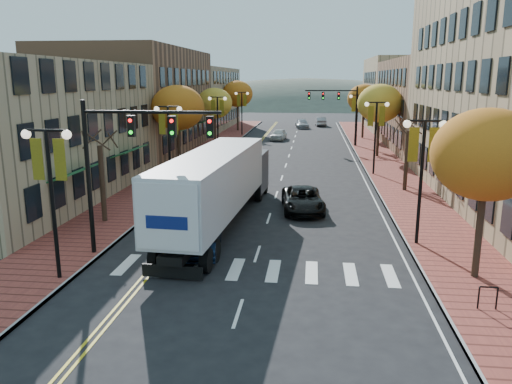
% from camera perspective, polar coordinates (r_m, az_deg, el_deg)
% --- Properties ---
extents(ground, '(200.00, 200.00, 0.00)m').
position_cam_1_polar(ground, '(19.46, -1.18, -11.07)').
color(ground, black).
rests_on(ground, ground).
extents(sidewalk_left, '(4.00, 85.00, 0.15)m').
position_cam_1_polar(sidewalk_left, '(51.99, -6.27, 4.14)').
color(sidewalk_left, brown).
rests_on(sidewalk_left, ground).
extents(sidewalk_right, '(4.00, 85.00, 0.15)m').
position_cam_1_polar(sidewalk_right, '(51.16, 13.85, 3.70)').
color(sidewalk_right, brown).
rests_on(sidewalk_right, ground).
extents(building_left_near, '(12.00, 22.00, 9.00)m').
position_cam_1_polar(building_left_near, '(36.41, -25.91, 6.24)').
color(building_left_near, '#9E8966').
rests_on(building_left_near, ground).
extents(building_left_mid, '(12.00, 24.00, 11.00)m').
position_cam_1_polar(building_left_mid, '(57.07, -13.61, 10.11)').
color(building_left_mid, brown).
rests_on(building_left_mid, ground).
extents(building_left_far, '(12.00, 26.00, 9.50)m').
position_cam_1_polar(building_left_far, '(81.04, -7.50, 10.54)').
color(building_left_far, '#9E8966').
rests_on(building_left_far, ground).
extents(building_right_mid, '(15.00, 24.00, 10.00)m').
position_cam_1_polar(building_right_mid, '(61.83, 21.87, 9.28)').
color(building_right_mid, brown).
rests_on(building_right_mid, ground).
extents(building_right_far, '(15.00, 20.00, 11.00)m').
position_cam_1_polar(building_right_far, '(83.23, 17.95, 10.61)').
color(building_right_far, '#9E8966').
rests_on(building_right_far, ground).
extents(tree_left_a, '(0.28, 0.28, 4.20)m').
position_cam_1_polar(tree_left_a, '(28.60, -17.15, 0.91)').
color(tree_left_a, '#382619').
rests_on(tree_left_a, sidewalk_left).
extents(tree_left_b, '(4.48, 4.48, 7.21)m').
position_cam_1_polar(tree_left_b, '(43.22, -8.94, 9.47)').
color(tree_left_b, '#382619').
rests_on(tree_left_b, sidewalk_left).
extents(tree_left_c, '(4.16, 4.16, 6.69)m').
position_cam_1_polar(tree_left_c, '(58.81, -4.78, 10.06)').
color(tree_left_c, '#382619').
rests_on(tree_left_c, sidewalk_left).
extents(tree_left_d, '(4.61, 4.61, 7.42)m').
position_cam_1_polar(tree_left_d, '(76.51, -2.13, 11.14)').
color(tree_left_d, '#382619').
rests_on(tree_left_d, sidewalk_left).
extents(tree_right_a, '(4.16, 4.16, 6.69)m').
position_cam_1_polar(tree_right_a, '(20.90, 24.90, 3.86)').
color(tree_right_a, '#382619').
rests_on(tree_right_a, sidewalk_right).
extents(tree_right_b, '(0.28, 0.28, 4.20)m').
position_cam_1_polar(tree_right_b, '(36.66, 16.81, 3.46)').
color(tree_right_b, '#382619').
rests_on(tree_right_b, sidewalk_right).
extents(tree_right_c, '(4.48, 4.48, 7.21)m').
position_cam_1_polar(tree_right_c, '(52.10, 13.96, 9.80)').
color(tree_right_c, '#382619').
rests_on(tree_right_c, sidewalk_right).
extents(tree_right_d, '(4.35, 4.35, 7.00)m').
position_cam_1_polar(tree_right_d, '(67.99, 12.25, 10.39)').
color(tree_right_d, '#382619').
rests_on(tree_right_d, sidewalk_right).
extents(lamp_left_a, '(1.96, 0.36, 6.05)m').
position_cam_1_polar(lamp_left_a, '(20.53, -22.48, 1.78)').
color(lamp_left_a, black).
rests_on(lamp_left_a, ground).
extents(lamp_left_b, '(1.96, 0.36, 6.05)m').
position_cam_1_polar(lamp_left_b, '(35.23, -9.94, 6.81)').
color(lamp_left_b, black).
rests_on(lamp_left_b, ground).
extents(lamp_left_c, '(1.96, 0.36, 6.05)m').
position_cam_1_polar(lamp_left_c, '(52.68, -4.42, 8.91)').
color(lamp_left_c, black).
rests_on(lamp_left_c, ground).
extents(lamp_left_d, '(1.96, 0.36, 6.05)m').
position_cam_1_polar(lamp_left_d, '(70.41, -1.63, 9.93)').
color(lamp_left_d, black).
rests_on(lamp_left_d, ground).
extents(lamp_right_a, '(1.96, 0.36, 6.05)m').
position_cam_1_polar(lamp_right_a, '(24.43, 18.50, 3.73)').
color(lamp_right_a, black).
rests_on(lamp_right_a, ground).
extents(lamp_right_b, '(1.96, 0.36, 6.05)m').
position_cam_1_polar(lamp_right_b, '(42.09, 13.54, 7.61)').
color(lamp_right_b, black).
rests_on(lamp_right_b, ground).
extents(lamp_right_c, '(1.96, 0.36, 6.05)m').
position_cam_1_polar(lamp_right_c, '(59.95, 11.50, 9.17)').
color(lamp_right_c, black).
rests_on(lamp_right_c, ground).
extents(traffic_mast_near, '(6.10, 0.35, 7.00)m').
position_cam_1_polar(traffic_mast_near, '(22.27, -14.34, 4.80)').
color(traffic_mast_near, black).
rests_on(traffic_mast_near, ground).
extents(traffic_mast_far, '(6.10, 0.34, 7.00)m').
position_cam_1_polar(traffic_mast_far, '(59.77, 9.57, 9.84)').
color(traffic_mast_far, black).
rests_on(traffic_mast_far, ground).
extents(semi_truck, '(3.78, 16.92, 4.19)m').
position_cam_1_polar(semi_truck, '(27.00, -4.13, 1.21)').
color(semi_truck, black).
rests_on(semi_truck, ground).
extents(navy_sedan, '(2.09, 4.68, 1.49)m').
position_cam_1_polar(navy_sedan, '(23.35, -6.17, -5.03)').
color(navy_sedan, '#0D1C35').
rests_on(navy_sedan, ground).
extents(black_suv, '(2.91, 5.38, 1.43)m').
position_cam_1_polar(black_suv, '(30.37, 5.35, -0.86)').
color(black_suv, black).
rests_on(black_suv, ground).
extents(car_far_white, '(2.21, 4.41, 1.44)m').
position_cam_1_polar(car_far_white, '(65.74, 2.60, 6.59)').
color(car_far_white, silver).
rests_on(car_far_white, ground).
extents(car_far_silver, '(2.54, 5.01, 1.39)m').
position_cam_1_polar(car_far_silver, '(81.87, 5.29, 7.77)').
color(car_far_silver, '#929299').
rests_on(car_far_silver, ground).
extents(car_far_oncoming, '(2.02, 4.71, 1.51)m').
position_cam_1_polar(car_far_oncoming, '(86.01, 7.38, 8.00)').
color(car_far_oncoming, '#939299').
rests_on(car_far_oncoming, ground).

